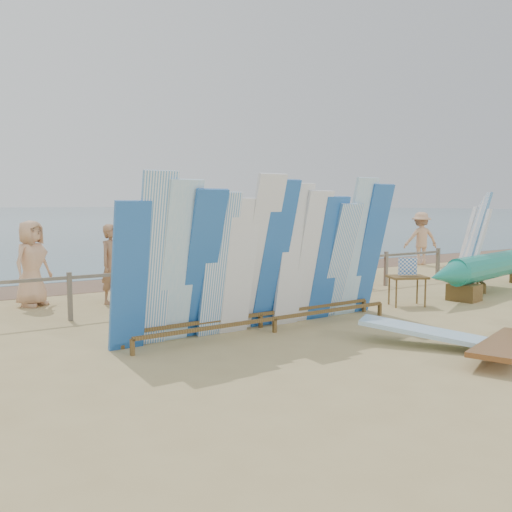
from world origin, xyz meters
TOP-DOWN VIEW (x-y plane):
  - ground at (0.00, 0.00)m, footprint 160.00×160.00m
  - wet_sand_strip at (0.00, 7.20)m, footprint 40.00×2.60m
  - fence at (0.00, 3.00)m, footprint 12.08×0.08m
  - main_surfboard_rack at (-1.30, 0.47)m, footprint 5.38×0.92m
  - side_surfboard_rack at (5.55, 1.62)m, footprint 1.83×1.89m
  - outrigger_canoe at (5.74, 0.95)m, footprint 6.79×2.11m
  - vendor_table at (2.38, 0.77)m, footprint 0.92×0.80m
  - flat_board_a at (0.39, -1.95)m, footprint 2.00×2.53m
  - flat_board_c at (0.94, -2.50)m, footprint 2.70×1.60m
  - beach_chair_left at (-0.79, 4.01)m, footprint 0.68×0.70m
  - beach_chair_right at (1.88, 3.65)m, footprint 0.75×0.75m
  - stroller at (3.06, 3.52)m, footprint 0.79×0.95m
  - beachgoer_6 at (3.31, 4.73)m, footprint 0.98×0.65m
  - beachgoer_1 at (-2.81, 4.29)m, footprint 0.71×0.61m
  - beachgoer_4 at (-1.25, 3.96)m, footprint 1.14×0.77m
  - beachgoer_2 at (-0.83, 5.07)m, footprint 0.62×0.98m
  - beachgoer_9 at (4.67, 5.32)m, footprint 0.74×1.11m
  - beachgoer_3 at (0.16, 6.05)m, footprint 1.10×0.85m
  - beachgoer_0 at (-4.33, 4.89)m, footprint 0.96×0.86m
  - beachgoer_extra_0 at (8.50, 5.84)m, footprint 1.28×0.94m

SIDE VIEW (x-z plane):
  - ground at x=0.00m, z-range 0.00..0.00m
  - wet_sand_strip at x=0.00m, z-range -0.01..0.01m
  - flat_board_a at x=0.39m, z-range -0.18..0.18m
  - flat_board_c at x=0.94m, z-range -0.13..0.13m
  - beach_chair_right at x=1.88m, z-range -0.17..0.67m
  - beach_chair_left at x=-0.79m, z-range -0.20..0.77m
  - vendor_table at x=2.38m, z-range -0.17..0.85m
  - stroller at x=3.06m, z-range -0.11..1.01m
  - outrigger_canoe at x=5.74m, z-range 0.14..1.11m
  - fence at x=0.00m, z-range 0.18..1.08m
  - beachgoer_3 at x=0.16m, z-range 0.00..1.58m
  - beachgoer_9 at x=4.67m, z-range 0.00..1.59m
  - beachgoer_1 at x=-2.81m, z-range 0.00..1.71m
  - beachgoer_4 at x=-1.25m, z-range 0.00..1.79m
  - beachgoer_0 at x=-4.33m, z-range 0.00..1.80m
  - beachgoer_6 at x=3.31m, z-range 0.00..1.84m
  - beachgoer_extra_0 at x=8.50m, z-range 0.00..1.84m
  - beachgoer_2 at x=-0.83m, z-range 0.00..1.86m
  - side_surfboard_rack at x=5.55m, z-range -0.13..2.29m
  - main_surfboard_rack at x=-1.30m, z-range -0.13..2.51m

